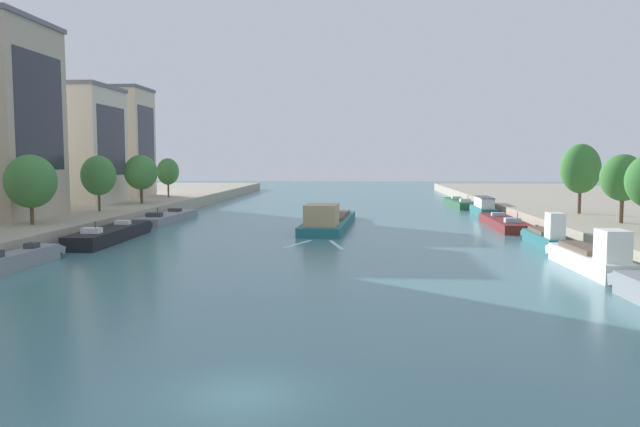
# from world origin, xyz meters

# --- Properties ---
(ground_plane) EXTENTS (400.00, 400.00, 0.00)m
(ground_plane) POSITION_xyz_m (0.00, 0.00, 0.00)
(ground_plane) COLOR teal
(quay_left) EXTENTS (36.00, 170.00, 1.67)m
(quay_left) POSITION_xyz_m (-40.41, 55.00, 0.84)
(quay_left) COLOR #A89E89
(quay_left) RESTS_ON ground
(barge_midriver) EXTENTS (5.77, 23.30, 3.13)m
(barge_midriver) POSITION_xyz_m (0.14, 50.63, 0.90)
(barge_midriver) COLOR #23666B
(barge_midriver) RESTS_ON ground
(wake_behind_barge) EXTENTS (5.59, 6.07, 0.03)m
(wake_behind_barge) POSITION_xyz_m (-0.20, 36.54, 0.01)
(wake_behind_barge) COLOR silver
(wake_behind_barge) RESTS_ON ground
(moored_boat_left_end) EXTENTS (2.00, 10.17, 2.27)m
(moored_boat_left_end) POSITION_xyz_m (-20.80, 23.03, 0.62)
(moored_boat_left_end) COLOR gray
(moored_boat_left_end) RESTS_ON ground
(moored_boat_left_gap_after) EXTENTS (3.28, 16.08, 2.37)m
(moored_boat_left_gap_after) POSITION_xyz_m (-20.04, 37.91, 0.66)
(moored_boat_left_gap_after) COLOR black
(moored_boat_left_gap_after) RESTS_ON ground
(moored_boat_left_second) EXTENTS (3.71, 15.99, 2.12)m
(moored_boat_left_second) POSITION_xyz_m (-20.43, 56.27, 0.53)
(moored_boat_left_second) COLOR gray
(moored_boat_left_second) RESTS_ON ground
(moored_boat_right_downstream) EXTENTS (2.54, 11.75, 3.31)m
(moored_boat_right_downstream) POSITION_xyz_m (19.87, 24.17, 0.99)
(moored_boat_right_downstream) COLOR silver
(moored_boat_right_downstream) RESTS_ON ground
(moored_boat_right_lone) EXTENTS (1.84, 10.22, 3.31)m
(moored_boat_right_lone) POSITION_xyz_m (20.25, 36.38, 0.96)
(moored_boat_right_lone) COLOR #23666B
(moored_boat_right_lone) RESTS_ON ground
(moored_boat_right_midway) EXTENTS (3.30, 16.56, 2.11)m
(moored_boat_right_midway) POSITION_xyz_m (20.23, 52.69, 0.53)
(moored_boat_right_midway) COLOR maroon
(moored_boat_right_midway) RESTS_ON ground
(moored_boat_right_second) EXTENTS (2.45, 11.43, 2.65)m
(moored_boat_right_second) POSITION_xyz_m (20.72, 67.14, 1.11)
(moored_boat_right_second) COLOR #23666B
(moored_boat_right_second) RESTS_ON ground
(moored_boat_right_near) EXTENTS (3.36, 16.60, 2.20)m
(moored_boat_right_near) POSITION_xyz_m (20.07, 83.92, 0.58)
(moored_boat_right_near) COLOR #235633
(moored_boat_right_near) RESTS_ON ground
(tree_left_second) EXTENTS (4.71, 4.71, 6.57)m
(tree_left_second) POSITION_xyz_m (-27.02, 36.43, 5.74)
(tree_left_second) COLOR brown
(tree_left_second) RESTS_ON quay_left
(tree_left_nearest) EXTENTS (4.03, 4.03, 6.57)m
(tree_left_nearest) POSITION_xyz_m (-27.02, 51.45, 5.89)
(tree_left_nearest) COLOR brown
(tree_left_nearest) RESTS_ON quay_left
(tree_left_midway) EXTENTS (4.53, 4.53, 6.72)m
(tree_left_midway) POSITION_xyz_m (-26.62, 64.49, 5.98)
(tree_left_midway) COLOR brown
(tree_left_midway) RESTS_ON quay_left
(tree_left_third) EXTENTS (3.50, 3.50, 6.29)m
(tree_left_third) POSITION_xyz_m (-27.28, 78.60, 5.81)
(tree_left_third) COLOR brown
(tree_left_third) RESTS_ON quay_left
(tree_right_midway) EXTENTS (4.14, 4.14, 6.62)m
(tree_right_midway) POSITION_xyz_m (28.84, 41.54, 6.03)
(tree_right_midway) COLOR brown
(tree_right_midway) RESTS_ON quay_right
(tree_right_third) EXTENTS (4.34, 4.34, 7.87)m
(tree_right_third) POSITION_xyz_m (28.51, 52.13, 6.73)
(tree_right_third) COLOR brown
(tree_right_third) RESTS_ON quay_right
(building_left_tall) EXTENTS (14.06, 12.06, 16.20)m
(building_left_tall) POSITION_xyz_m (-37.28, 64.04, 9.79)
(building_left_tall) COLOR beige
(building_left_tall) RESTS_ON quay_left
(building_left_corner) EXTENTS (11.69, 9.63, 17.89)m
(building_left_corner) POSITION_xyz_m (-37.28, 81.16, 10.63)
(building_left_corner) COLOR beige
(building_left_corner) RESTS_ON quay_left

